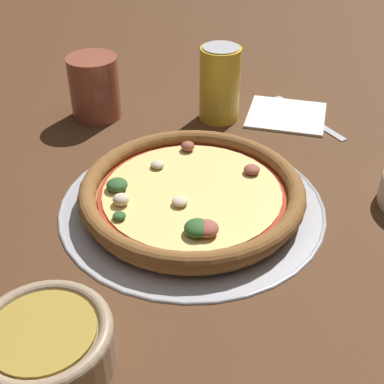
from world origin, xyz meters
TOP-DOWN VIEW (x-y plane):
  - ground_plane at (0.00, 0.00)m, footprint 3.00×3.00m
  - pizza_tray at (0.00, 0.00)m, footprint 0.35×0.35m
  - pizza at (-0.00, -0.00)m, footprint 0.29×0.29m
  - bowl_near at (-0.12, -0.25)m, footprint 0.13×0.13m
  - drinking_cup at (-0.17, 0.25)m, footprint 0.08×0.08m
  - napkin at (0.15, 0.26)m, footprint 0.15×0.14m
  - fork at (0.18, 0.27)m, footprint 0.11×0.16m
  - beverage_can at (0.03, 0.25)m, footprint 0.07×0.07m

SIDE VIEW (x-z plane):
  - ground_plane at x=0.00m, z-range 0.00..0.00m
  - fork at x=0.18m, z-range 0.00..0.00m
  - pizza_tray at x=0.00m, z-range 0.00..0.01m
  - napkin at x=0.15m, z-range 0.00..0.01m
  - pizza at x=0.00m, z-range 0.01..0.04m
  - bowl_near at x=-0.12m, z-range 0.00..0.05m
  - drinking_cup at x=-0.17m, z-range 0.00..0.10m
  - beverage_can at x=0.03m, z-range 0.00..0.12m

